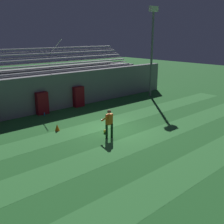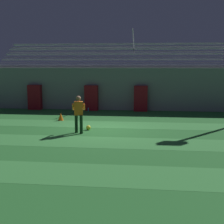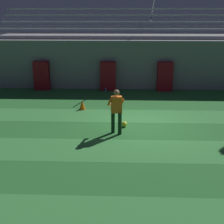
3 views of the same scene
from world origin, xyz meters
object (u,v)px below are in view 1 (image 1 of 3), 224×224
Objects in this scene: goalkeeper at (109,122)px; water_bottle at (44,114)px; padding_pillar_gate_right at (79,97)px; traffic_cone at (57,127)px; floodlight_pole at (152,41)px; soccer_ball at (105,131)px; padding_pillar_gate_left at (42,103)px.

water_bottle is (-0.77, 6.34, -0.83)m from goalkeeper.
padding_pillar_gate_right reaches higher than traffic_cone.
floodlight_pole is 11.99m from soccer_ball.
soccer_ball is 0.52× the size of traffic_cone.
floodlight_pole is 4.87× the size of goalkeeper.
water_bottle is (-3.37, -0.49, -0.71)m from padding_pillar_gate_right.
padding_pillar_gate_left reaches higher than soccer_ball.
water_bottle is at bearing 75.27° from traffic_cone.
padding_pillar_gate_right is 7.51× the size of soccer_ball.
goalkeeper is at bearing -60.81° from traffic_cone.
padding_pillar_gate_left reaches higher than water_bottle.
goalkeeper is (-2.60, -6.83, 0.13)m from padding_pillar_gate_right.
traffic_cone is at bearing 119.19° from goalkeeper.
padding_pillar_gate_left is 7.51× the size of soccer_ball.
floodlight_pole is 36.97× the size of soccer_ball.
padding_pillar_gate_left is 3.93× the size of traffic_cone.
soccer_ball is (-9.75, -4.86, -5.02)m from floodlight_pole.
floodlight_pole is at bearing 28.96° from goalkeeper.
floodlight_pole is at bearing 26.50° from soccer_ball.
water_bottle is at bearing -103.71° from padding_pillar_gate_left.
traffic_cone is at bearing -137.73° from padding_pillar_gate_right.
padding_pillar_gate_left is at bearing 98.77° from soccer_ball.
water_bottle is (-0.12, -0.49, -0.71)m from padding_pillar_gate_left.
floodlight_pole reaches higher than soccer_ball.
padding_pillar_gate_right is at bearing 170.29° from floodlight_pole.
goalkeeper reaches higher than traffic_cone.
soccer_ball is (-2.30, -6.13, -0.72)m from padding_pillar_gate_right.
goalkeeper is at bearing -110.82° from padding_pillar_gate_right.
water_bottle is at bearing 175.87° from floodlight_pole.
goalkeeper reaches higher than water_bottle.
floodlight_pole is at bearing -9.71° from padding_pillar_gate_right.
padding_pillar_gate_left is 6.87m from goalkeeper.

